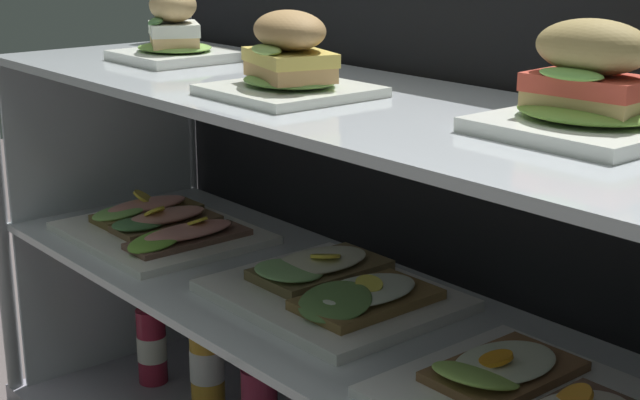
# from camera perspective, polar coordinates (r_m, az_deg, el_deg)

# --- Properties ---
(case_frame) EXTENTS (1.38, 0.45, 0.94)m
(case_frame) POSITION_cam_1_polar(r_m,az_deg,el_deg) (1.45, 4.34, 0.59)
(case_frame) COLOR gray
(case_frame) RESTS_ON ground
(shelf_lower_glass) EXTENTS (1.34, 0.40, 0.01)m
(shelf_lower_glass) POSITION_cam_1_polar(r_m,az_deg,el_deg) (1.41, 0.00, -6.36)
(shelf_lower_glass) COLOR silver
(shelf_lower_glass) RESTS_ON riser_lower_tier
(riser_upper_tier) EXTENTS (1.32, 0.39, 0.30)m
(riser_upper_tier) POSITION_cam_1_polar(r_m,az_deg,el_deg) (1.35, 0.00, -0.28)
(riser_upper_tier) COLOR silver
(riser_upper_tier) RESTS_ON shelf_lower_glass
(shelf_upper_glass) EXTENTS (1.34, 0.40, 0.01)m
(shelf_upper_glass) POSITION_cam_1_polar(r_m,az_deg,el_deg) (1.32, 0.00, 6.20)
(shelf_upper_glass) COLOR silver
(shelf_upper_glass) RESTS_ON riser_upper_tier
(plated_roll_sandwich_left_of_center) EXTENTS (0.17, 0.17, 0.12)m
(plated_roll_sandwich_left_of_center) POSITION_cam_1_polar(r_m,az_deg,el_deg) (1.63, -8.73, 9.77)
(plated_roll_sandwich_left_of_center) COLOR white
(plated_roll_sandwich_left_of_center) RESTS_ON shelf_upper_glass
(plated_roll_sandwich_near_left_corner) EXTENTS (0.19, 0.19, 0.11)m
(plated_roll_sandwich_near_left_corner) POSITION_cam_1_polar(r_m,az_deg,el_deg) (1.28, -1.96, 8.25)
(plated_roll_sandwich_near_left_corner) COLOR white
(plated_roll_sandwich_near_left_corner) RESTS_ON shelf_upper_glass
(plated_roll_sandwich_mid_left) EXTENTS (0.20, 0.20, 0.13)m
(plated_roll_sandwich_mid_left) POSITION_cam_1_polar(r_m,az_deg,el_deg) (1.07, 15.77, 6.15)
(plated_roll_sandwich_mid_left) COLOR white
(plated_roll_sandwich_mid_left) RESTS_ON shelf_upper_glass
(open_sandwich_tray_mid_left) EXTENTS (0.34, 0.28, 0.06)m
(open_sandwich_tray_mid_left) POSITION_cam_1_polar(r_m,az_deg,el_deg) (1.71, -9.47, -1.57)
(open_sandwich_tray_mid_left) COLOR white
(open_sandwich_tray_mid_left) RESTS_ON shelf_lower_glass
(open_sandwich_tray_center) EXTENTS (0.34, 0.28, 0.06)m
(open_sandwich_tray_center) POSITION_cam_1_polar(r_m,az_deg,el_deg) (1.40, 0.84, -5.27)
(open_sandwich_tray_center) COLOR white
(open_sandwich_tray_center) RESTS_ON shelf_lower_glass
(juice_bottle_front_left_end) EXTENTS (0.06, 0.06, 0.21)m
(juice_bottle_front_left_end) POSITION_cam_1_polar(r_m,az_deg,el_deg) (1.90, -10.03, -8.34)
(juice_bottle_front_left_end) COLOR #A12139
(juice_bottle_front_left_end) RESTS_ON case_base_deck
(juice_bottle_tucked_behind) EXTENTS (0.06, 0.06, 0.22)m
(juice_bottle_tucked_behind) POSITION_cam_1_polar(r_m,az_deg,el_deg) (1.78, -6.76, -9.66)
(juice_bottle_tucked_behind) COLOR gold
(juice_bottle_tucked_behind) RESTS_ON case_base_deck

